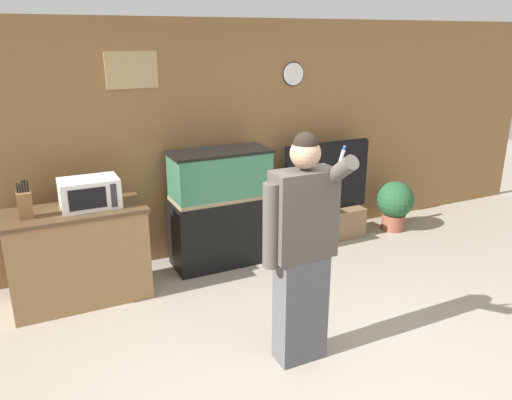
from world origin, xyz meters
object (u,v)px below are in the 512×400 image
object	(u,v)px
aquarium_on_stand	(221,208)
person_standing	(301,248)
potted_plant	(395,203)
knife_block	(25,204)
counter_island	(79,255)
microwave	(90,193)
tv_on_stand	(326,211)

from	to	relation	value
aquarium_on_stand	person_standing	size ratio (longest dim) A/B	0.71
potted_plant	knife_block	bearing A→B (deg)	-177.54
counter_island	microwave	bearing A→B (deg)	2.15
counter_island	knife_block	size ratio (longest dim) A/B	3.75
counter_island	aquarium_on_stand	size ratio (longest dim) A/B	0.99
counter_island	aquarium_on_stand	distance (m)	1.53
knife_block	person_standing	xyz separation A→B (m)	(1.78, -1.64, -0.10)
tv_on_stand	person_standing	size ratio (longest dim) A/B	0.68
microwave	aquarium_on_stand	distance (m)	1.43
counter_island	person_standing	distance (m)	2.24
microwave	counter_island	bearing A→B (deg)	-177.85
knife_block	tv_on_stand	bearing A→B (deg)	5.56
tv_on_stand	microwave	bearing A→B (deg)	-174.66
microwave	potted_plant	size ratio (longest dim) A/B	0.80
aquarium_on_stand	counter_island	bearing A→B (deg)	-172.98
counter_island	person_standing	bearing A→B (deg)	-50.69
potted_plant	aquarium_on_stand	bearing A→B (deg)	178.58
microwave	person_standing	bearing A→B (deg)	-54.03
aquarium_on_stand	potted_plant	xyz separation A→B (m)	(2.39, -0.06, -0.28)
knife_block	person_standing	distance (m)	2.42
person_standing	microwave	bearing A→B (deg)	125.97
microwave	aquarium_on_stand	world-z (taller)	aquarium_on_stand
aquarium_on_stand	microwave	bearing A→B (deg)	-172.43
knife_block	aquarium_on_stand	world-z (taller)	aquarium_on_stand
aquarium_on_stand	potted_plant	bearing A→B (deg)	-1.42
knife_block	tv_on_stand	distance (m)	3.41
aquarium_on_stand	tv_on_stand	world-z (taller)	aquarium_on_stand
microwave	potted_plant	xyz separation A→B (m)	(3.75, 0.12, -0.69)
person_standing	potted_plant	bearing A→B (deg)	35.98
aquarium_on_stand	tv_on_stand	distance (m)	1.45
microwave	aquarium_on_stand	xyz separation A→B (m)	(1.36, 0.18, -0.41)
counter_island	potted_plant	xyz separation A→B (m)	(3.90, 0.13, -0.10)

